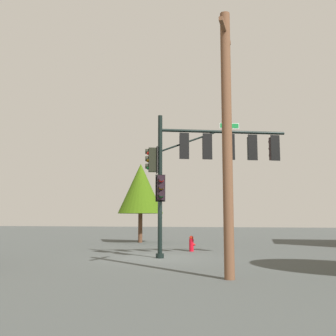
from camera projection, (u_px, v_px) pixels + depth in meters
ground_plane at (160, 258)px, 17.90m from camera, size 120.00×120.00×0.00m
signal_pole_assembly at (202, 159)px, 18.67m from camera, size 6.34×2.87×6.50m
utility_pole at (227, 137)px, 12.21m from camera, size 0.31×1.80×8.19m
fire_hydrant at (191, 244)px, 21.49m from camera, size 0.33×0.24×0.83m
tree_far at (141, 189)px, 29.64m from camera, size 3.31×3.31×5.77m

